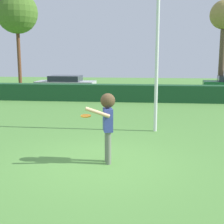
{
  "coord_description": "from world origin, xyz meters",
  "views": [
    {
      "loc": [
        1.14,
        -7.79,
        2.77
      ],
      "look_at": [
        0.21,
        1.02,
        1.15
      ],
      "focal_mm": 51.08,
      "sensor_mm": 36.0,
      "label": 1
    }
  ],
  "objects_px": {
    "lamppost": "(157,42)",
    "parked_car_silver": "(66,83)",
    "oak_tree": "(17,13)",
    "bare_elm_tree": "(224,18)",
    "frisbee": "(86,116)",
    "person": "(107,118)"
  },
  "relations": [
    {
      "from": "lamppost",
      "to": "parked_car_silver",
      "type": "distance_m",
      "value": 12.82
    },
    {
      "from": "lamppost",
      "to": "bare_elm_tree",
      "type": "height_order",
      "value": "bare_elm_tree"
    },
    {
      "from": "lamppost",
      "to": "parked_car_silver",
      "type": "xyz_separation_m",
      "value": [
        -6.09,
        11.01,
        -2.48
      ]
    },
    {
      "from": "lamppost",
      "to": "parked_car_silver",
      "type": "height_order",
      "value": "lamppost"
    },
    {
      "from": "oak_tree",
      "to": "bare_elm_tree",
      "type": "bearing_deg",
      "value": -6.44
    },
    {
      "from": "frisbee",
      "to": "oak_tree",
      "type": "distance_m",
      "value": 21.59
    },
    {
      "from": "frisbee",
      "to": "oak_tree",
      "type": "bearing_deg",
      "value": 116.3
    },
    {
      "from": "parked_car_silver",
      "to": "bare_elm_tree",
      "type": "xyz_separation_m",
      "value": [
        11.34,
        2.35,
        4.64
      ]
    },
    {
      "from": "frisbee",
      "to": "lamppost",
      "type": "bearing_deg",
      "value": 62.86
    },
    {
      "from": "parked_car_silver",
      "to": "oak_tree",
      "type": "xyz_separation_m",
      "value": [
        -5.08,
        4.21,
        5.45
      ]
    },
    {
      "from": "person",
      "to": "frisbee",
      "type": "bearing_deg",
      "value": -175.55
    },
    {
      "from": "parked_car_silver",
      "to": "oak_tree",
      "type": "height_order",
      "value": "oak_tree"
    },
    {
      "from": "oak_tree",
      "to": "lamppost",
      "type": "bearing_deg",
      "value": -53.7
    },
    {
      "from": "bare_elm_tree",
      "to": "oak_tree",
      "type": "bearing_deg",
      "value": 173.56
    },
    {
      "from": "person",
      "to": "oak_tree",
      "type": "distance_m",
      "value": 21.8
    },
    {
      "from": "frisbee",
      "to": "lamppost",
      "type": "xyz_separation_m",
      "value": [
        1.86,
        3.63,
        1.94
      ]
    },
    {
      "from": "person",
      "to": "bare_elm_tree",
      "type": "distance_m",
      "value": 18.64
    },
    {
      "from": "oak_tree",
      "to": "person",
      "type": "bearing_deg",
      "value": -62.33
    },
    {
      "from": "parked_car_silver",
      "to": "bare_elm_tree",
      "type": "relative_size",
      "value": 0.64
    },
    {
      "from": "bare_elm_tree",
      "to": "oak_tree",
      "type": "distance_m",
      "value": 16.54
    },
    {
      "from": "lamppost",
      "to": "bare_elm_tree",
      "type": "distance_m",
      "value": 14.51
    },
    {
      "from": "person",
      "to": "oak_tree",
      "type": "height_order",
      "value": "oak_tree"
    }
  ]
}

